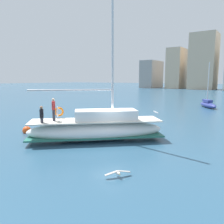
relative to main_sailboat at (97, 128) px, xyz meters
name	(u,v)px	position (x,y,z in m)	size (l,w,h in m)	color
ground_plane	(109,140)	(0.69, 0.51, -0.91)	(400.00, 400.00, 0.00)	#284C66
main_sailboat	(97,128)	(0.00, 0.00, 0.00)	(8.63, 8.33, 12.55)	white
moored_catamaran	(208,104)	(2.32, 23.99, -0.37)	(3.84, 4.75, 6.86)	navy
seagull	(118,173)	(4.63, -4.23, -0.69)	(0.81, 1.06, 0.18)	silver
mooring_buoy	(27,130)	(-6.06, -1.60, -0.70)	(0.67, 0.67, 0.94)	#EA4C19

